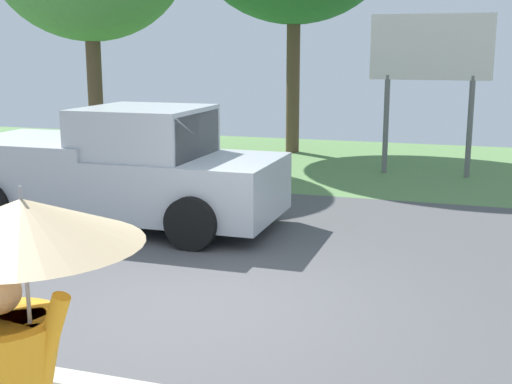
% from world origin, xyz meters
% --- Properties ---
extents(ground_plane, '(40.00, 22.00, 0.20)m').
position_xyz_m(ground_plane, '(0.00, 2.95, -0.05)').
color(ground_plane, '#4C4C4F').
extents(monk_pedestrian, '(1.15, 1.14, 2.13)m').
position_xyz_m(monk_pedestrian, '(0.51, -3.83, 1.16)').
color(monk_pedestrian, orange).
rests_on(monk_pedestrian, ground_plane).
extents(pickup_truck, '(5.20, 2.28, 1.88)m').
position_xyz_m(pickup_truck, '(-2.70, 2.98, 0.87)').
color(pickup_truck, '#ADB2BA').
rests_on(pickup_truck, ground_plane).
extents(roadside_billboard, '(2.60, 0.12, 3.50)m').
position_xyz_m(roadside_billboard, '(1.68, 8.86, 2.55)').
color(roadside_billboard, slate).
rests_on(roadside_billboard, ground_plane).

